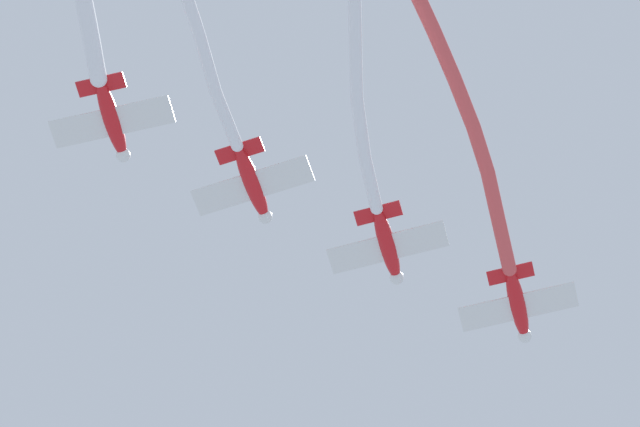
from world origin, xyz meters
The scene contains 5 objects.
airplane_lead centered at (1.43, -5.81, 70.22)m, with size 6.84×5.34×1.75m.
smoke_trail_lead centered at (8.10, 5.21, 71.39)m, with size 12.60×18.01×3.46m.
airplane_left_wing centered at (9.78, -3.91, 70.47)m, with size 6.82×5.33×1.75m.
airplane_right_wing centered at (18.13, -2.01, 70.72)m, with size 6.70×5.43×1.75m.
airplane_slot centered at (26.49, -0.12, 70.97)m, with size 6.90×5.37×1.75m.
Camera 1 is at (21.21, 27.69, 3.53)m, focal length 73.15 mm.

